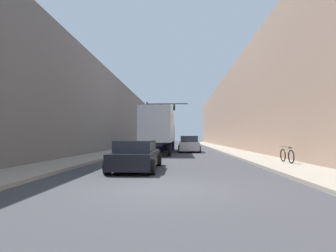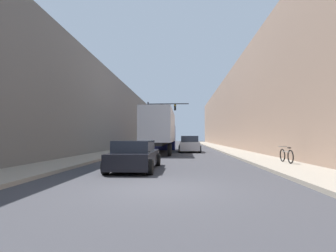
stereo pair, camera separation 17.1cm
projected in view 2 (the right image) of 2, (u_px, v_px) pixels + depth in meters
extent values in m
plane|color=#38383D|center=(158.00, 189.00, 7.73)|extent=(200.00, 200.00, 0.00)
cube|color=gray|center=(219.00, 147.00, 37.33)|extent=(2.65, 80.00, 0.15)
cube|color=gray|center=(138.00, 147.00, 37.99)|extent=(2.65, 80.00, 0.15)
cube|color=#997A66|center=(249.00, 110.00, 37.30)|extent=(6.00, 80.00, 10.63)
cube|color=#66605B|center=(109.00, 118.00, 38.42)|extent=(6.00, 80.00, 8.80)
cube|color=silver|center=(160.00, 126.00, 25.08)|extent=(2.56, 10.52, 2.90)
cube|color=black|center=(160.00, 143.00, 25.02)|extent=(1.28, 10.52, 0.24)
cube|color=navy|center=(165.00, 138.00, 31.59)|extent=(2.56, 2.62, 2.87)
cylinder|color=black|center=(141.00, 150.00, 21.01)|extent=(0.25, 1.00, 1.00)
cylinder|color=black|center=(169.00, 150.00, 20.88)|extent=(0.25, 1.00, 1.00)
cylinder|color=black|center=(144.00, 149.00, 22.21)|extent=(0.25, 1.00, 1.00)
cylinder|color=black|center=(170.00, 149.00, 22.08)|extent=(0.25, 1.00, 1.00)
cylinder|color=black|center=(155.00, 146.00, 31.61)|extent=(0.25, 1.00, 1.00)
cylinder|color=black|center=(174.00, 146.00, 31.49)|extent=(0.25, 1.00, 1.00)
cube|color=black|center=(135.00, 159.00, 12.29)|extent=(1.81, 4.57, 0.67)
cube|color=#1E232D|center=(134.00, 146.00, 12.09)|extent=(1.59, 2.51, 0.51)
cylinder|color=black|center=(124.00, 160.00, 13.91)|extent=(0.25, 0.64, 0.64)
cylinder|color=black|center=(158.00, 160.00, 13.81)|extent=(0.25, 0.64, 0.64)
cylinder|color=black|center=(106.00, 167.00, 10.65)|extent=(0.25, 0.64, 0.64)
cylinder|color=black|center=(150.00, 167.00, 10.55)|extent=(0.25, 0.64, 0.64)
cube|color=#B7B7BC|center=(189.00, 146.00, 27.14)|extent=(1.92, 4.94, 0.84)
cube|color=#1E232D|center=(189.00, 139.00, 26.93)|extent=(1.69, 2.72, 0.60)
cylinder|color=black|center=(180.00, 148.00, 28.95)|extent=(0.25, 0.70, 0.70)
cylinder|color=black|center=(198.00, 148.00, 28.84)|extent=(0.25, 0.70, 0.70)
cylinder|color=black|center=(180.00, 149.00, 25.32)|extent=(0.25, 0.70, 0.70)
cylinder|color=black|center=(200.00, 149.00, 25.21)|extent=(0.25, 0.70, 0.70)
cylinder|color=black|center=(148.00, 125.00, 38.31)|extent=(0.20, 0.20, 6.68)
cube|color=black|center=(168.00, 104.00, 38.27)|extent=(5.96, 0.12, 0.12)
cube|color=black|center=(162.00, 107.00, 38.31)|extent=(0.30, 0.24, 0.90)
sphere|color=gold|center=(161.00, 107.00, 38.17)|extent=(0.18, 0.18, 0.18)
cube|color=black|center=(175.00, 107.00, 38.19)|extent=(0.30, 0.24, 0.90)
sphere|color=gold|center=(175.00, 105.00, 38.07)|extent=(0.18, 0.18, 0.18)
torus|color=black|center=(291.00, 157.00, 13.55)|extent=(0.06, 0.72, 0.72)
torus|color=black|center=(282.00, 155.00, 14.65)|extent=(0.06, 0.72, 0.72)
cube|color=gray|center=(286.00, 152.00, 14.11)|extent=(0.04, 1.11, 0.04)
cube|color=black|center=(289.00, 148.00, 13.72)|extent=(0.12, 0.20, 0.06)
cube|color=gray|center=(283.00, 147.00, 14.62)|extent=(0.44, 0.04, 0.04)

